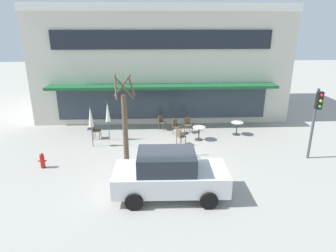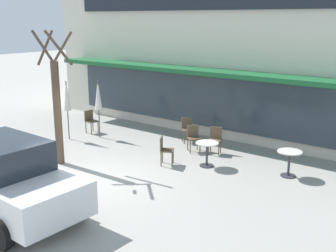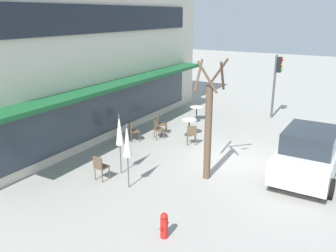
{
  "view_description": "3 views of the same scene",
  "coord_description": "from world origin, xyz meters",
  "views": [
    {
      "loc": [
        -0.54,
        -12.37,
        6.17
      ],
      "look_at": [
        0.17,
        2.6,
        1.01
      ],
      "focal_mm": 32.0,
      "sensor_mm": 36.0,
      "label": 1
    },
    {
      "loc": [
        8.47,
        -7.34,
        4.45
      ],
      "look_at": [
        0.67,
        2.73,
        1.15
      ],
      "focal_mm": 45.0,
      "sensor_mm": 36.0,
      "label": 2
    },
    {
      "loc": [
        -12.3,
        -3.93,
        5.46
      ],
      "look_at": [
        -0.36,
        2.91,
        1.09
      ],
      "focal_mm": 38.0,
      "sensor_mm": 36.0,
      "label": 3
    }
  ],
  "objects": [
    {
      "name": "cafe_chair_4",
      "position": [
        0.8,
        2.4,
        0.53
      ],
      "size": [
        0.55,
        0.55,
        0.89
      ],
      "color": "brown",
      "rests_on": "ground"
    },
    {
      "name": "cafe_chair_0",
      "position": [
        -0.09,
        4.88,
        0.53
      ],
      "size": [
        0.56,
        0.56,
        0.89
      ],
      "color": "brown",
      "rests_on": "ground"
    },
    {
      "name": "cafe_chair_1",
      "position": [
        1.44,
        4.34,
        0.53
      ],
      "size": [
        0.52,
        0.52,
        0.89
      ],
      "color": "brown",
      "rests_on": "ground"
    },
    {
      "name": "street_tree",
      "position": [
        -1.87,
        0.5,
        1.88
      ],
      "size": [
        0.98,
        1.0,
        4.12
      ],
      "color": "brown",
      "rests_on": "ground"
    },
    {
      "name": "patio_umbrella_cream_folded",
      "position": [
        -3.06,
        3.3,
        1.63
      ],
      "size": [
        0.28,
        0.28,
        2.2
      ],
      "color": "#4C4C51",
      "rests_on": "ground"
    },
    {
      "name": "cafe_table_near_wall",
      "position": [
        4.23,
        3.8,
        0.52
      ],
      "size": [
        0.7,
        0.7,
        0.76
      ],
      "color": "#333338",
      "rests_on": "ground"
    },
    {
      "name": "fire_hydrant",
      "position": [
        -5.58,
        0.03,
        0.35
      ],
      "size": [
        0.36,
        0.2,
        0.71
      ],
      "color": "red",
      "rests_on": "ground"
    },
    {
      "name": "cafe_chair_2",
      "position": [
        -3.85,
        3.57,
        0.53
      ],
      "size": [
        0.43,
        0.43,
        0.89
      ],
      "color": "brown",
      "rests_on": "ground"
    },
    {
      "name": "building_facade",
      "position": [
        0.0,
        9.96,
        3.64
      ],
      "size": [
        16.31,
        9.1,
        7.29
      ],
      "color": "beige",
      "rests_on": "ground"
    },
    {
      "name": "cafe_chair_3",
      "position": [
        0.71,
        4.09,
        0.53
      ],
      "size": [
        0.56,
        0.56,
        0.89
      ],
      "color": "brown",
      "rests_on": "ground"
    },
    {
      "name": "traffic_light_pole",
      "position": [
        6.84,
        0.38,
        2.3
      ],
      "size": [
        0.26,
        0.43,
        3.4
      ],
      "color": "#47474C",
      "rests_on": "ground"
    },
    {
      "name": "parked_sedan",
      "position": [
        -0.01,
        -2.5,
        0.88
      ],
      "size": [
        4.24,
        2.08,
        1.76
      ],
      "color": "silver",
      "rests_on": "ground"
    },
    {
      "name": "ground_plane",
      "position": [
        0.0,
        0.0,
        0.0
      ],
      "size": [
        80.0,
        80.0,
        0.0
      ],
      "primitive_type": "plane",
      "color": "#9E9B93"
    },
    {
      "name": "patio_umbrella_green_folded",
      "position": [
        -3.8,
        2.43,
        1.63
      ],
      "size": [
        0.28,
        0.28,
        2.2
      ],
      "color": "#4C4C51",
      "rests_on": "ground"
    },
    {
      "name": "cafe_table_streetside",
      "position": [
        1.91,
        3.08,
        0.52
      ],
      "size": [
        0.7,
        0.7,
        0.76
      ],
      "color": "#333338",
      "rests_on": "ground"
    }
  ]
}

